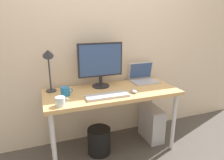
% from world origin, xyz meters
% --- Properties ---
extents(ground_plane, '(6.00, 6.00, 0.00)m').
position_xyz_m(ground_plane, '(0.00, 0.00, 0.00)').
color(ground_plane, '#4C4742').
extents(back_wall, '(4.40, 0.04, 2.60)m').
position_xyz_m(back_wall, '(0.00, 0.36, 1.30)').
color(back_wall, beige).
rests_on(back_wall, ground_plane).
extents(desk, '(1.45, 0.61, 0.73)m').
position_xyz_m(desk, '(0.00, 0.00, 0.66)').
color(desk, tan).
rests_on(desk, ground_plane).
extents(monitor, '(0.51, 0.20, 0.50)m').
position_xyz_m(monitor, '(-0.07, 0.17, 1.01)').
color(monitor, '#232328').
rests_on(monitor, desk).
extents(laptop, '(0.32, 0.26, 0.23)m').
position_xyz_m(laptop, '(0.48, 0.19, 0.79)').
color(laptop, '#B2B2B7').
rests_on(laptop, desk).
extents(desk_lamp, '(0.11, 0.16, 0.49)m').
position_xyz_m(desk_lamp, '(-0.62, 0.17, 1.08)').
color(desk_lamp, '#333338').
rests_on(desk_lamp, desk).
extents(keyboard, '(0.44, 0.14, 0.02)m').
position_xyz_m(keyboard, '(-0.11, -0.16, 0.74)').
color(keyboard, '#B2B2B7').
rests_on(keyboard, desk).
extents(mouse, '(0.06, 0.09, 0.03)m').
position_xyz_m(mouse, '(0.19, -0.15, 0.75)').
color(mouse, '#B2B2B7').
rests_on(mouse, desk).
extents(coffee_mug, '(0.12, 0.09, 0.09)m').
position_xyz_m(coffee_mug, '(-0.50, 0.03, 0.77)').
color(coffee_mug, '#1E72BF').
rests_on(coffee_mug, desk).
extents(glass_cup, '(0.12, 0.09, 0.08)m').
position_xyz_m(glass_cup, '(-0.57, -0.22, 0.77)').
color(glass_cup, silver).
rests_on(glass_cup, desk).
extents(computer_tower, '(0.18, 0.36, 0.42)m').
position_xyz_m(computer_tower, '(0.54, 0.03, 0.21)').
color(computer_tower, '#B2B2B7').
rests_on(computer_tower, ground_plane).
extents(wastebasket, '(0.26, 0.26, 0.30)m').
position_xyz_m(wastebasket, '(-0.16, -0.02, 0.15)').
color(wastebasket, black).
rests_on(wastebasket, ground_plane).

